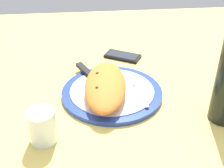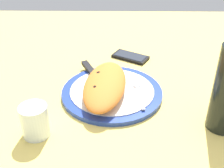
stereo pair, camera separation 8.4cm
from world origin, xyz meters
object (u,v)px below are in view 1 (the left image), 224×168
at_px(fork, 138,89).
at_px(calzone, 105,85).
at_px(plate, 112,92).
at_px(knife, 90,75).
at_px(smartphone, 123,56).
at_px(water_glass, 43,128).

bearing_deg(fork, calzone, 92.43).
relative_size(calzone, fork, 1.80).
bearing_deg(plate, knife, 36.01).
height_order(smartphone, water_glass, water_glass).
height_order(plate, water_glass, water_glass).
relative_size(plate, water_glass, 3.58).
height_order(calzone, knife, calzone).
distance_m(calzone, knife, 0.10).
distance_m(knife, water_glass, 0.28).
distance_m(calzone, fork, 0.10).
distance_m(calzone, water_glass, 0.23).
distance_m(plate, calzone, 0.04).
height_order(calzone, water_glass, water_glass).
bearing_deg(calzone, knife, 23.68).
distance_m(smartphone, water_glass, 0.47).
bearing_deg(plate, fork, -94.43).
bearing_deg(water_glass, knife, -24.87).
distance_m(plate, water_glass, 0.25).
distance_m(knife, smartphone, 0.19).
height_order(calzone, smartphone, calzone).
distance_m(plate, fork, 0.08).
bearing_deg(fork, smartphone, 3.08).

